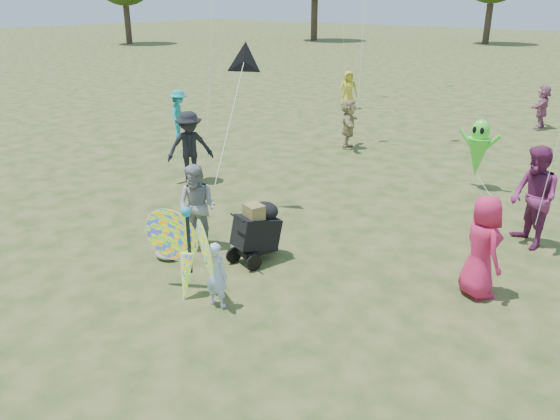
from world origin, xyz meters
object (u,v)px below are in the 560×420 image
(crowd_g, at_px, (348,90))
(jogging_stroller, at_px, (258,228))
(adult_man, at_px, (197,207))
(alien_kite, at_px, (478,150))
(crowd_d, at_px, (349,124))
(crowd_j, at_px, (542,107))
(crowd_b, at_px, (190,147))
(crowd_e, at_px, (534,198))
(crowd_i, at_px, (179,114))
(child_girl, at_px, (216,275))
(butterfly_kite, at_px, (187,253))
(crowd_a, at_px, (482,247))

(crowd_g, xyz_separation_m, jogging_stroller, (6.31, -13.27, -0.17))
(adult_man, xyz_separation_m, alien_kite, (2.87, 6.70, 0.15))
(crowd_d, xyz_separation_m, crowd_j, (3.98, 6.73, 0.00))
(crowd_b, bearing_deg, crowd_d, 18.15)
(crowd_e, distance_m, crowd_g, 13.85)
(crowd_g, bearing_deg, crowd_i, -142.18)
(crowd_i, height_order, alien_kite, alien_kite)
(child_girl, height_order, crowd_i, crowd_i)
(child_girl, bearing_deg, crowd_g, -74.39)
(adult_man, relative_size, butterfly_kite, 0.94)
(butterfly_kite, bearing_deg, crowd_b, 136.61)
(crowd_d, height_order, jogging_stroller, crowd_d)
(crowd_g, relative_size, jogging_stroller, 1.40)
(crowd_g, bearing_deg, butterfly_kite, -107.98)
(crowd_b, relative_size, butterfly_kite, 1.05)
(crowd_j, height_order, butterfly_kite, crowd_j)
(alien_kite, bearing_deg, crowd_b, -146.05)
(crowd_d, height_order, butterfly_kite, crowd_d)
(crowd_i, height_order, crowd_j, crowd_i)
(crowd_j, height_order, alien_kite, alien_kite)
(crowd_a, xyz_separation_m, crowd_b, (-7.88, 1.15, 0.07))
(adult_man, height_order, jogging_stroller, adult_man)
(crowd_i, bearing_deg, crowd_b, -160.73)
(crowd_b, height_order, jogging_stroller, crowd_b)
(child_girl, relative_size, crowd_e, 0.55)
(crowd_b, bearing_deg, butterfly_kite, -100.05)
(crowd_j, bearing_deg, crowd_i, -45.93)
(crowd_d, distance_m, crowd_e, 7.68)
(crowd_b, height_order, alien_kite, crowd_b)
(crowd_b, height_order, crowd_g, crowd_b)
(child_girl, distance_m, jogging_stroller, 1.72)
(child_girl, bearing_deg, crowd_b, -48.60)
(crowd_d, xyz_separation_m, crowd_g, (-3.45, 5.56, 0.02))
(crowd_g, bearing_deg, alien_kite, -81.61)
(alien_kite, bearing_deg, crowd_j, 93.72)
(crowd_a, height_order, crowd_g, crowd_a)
(crowd_i, xyz_separation_m, jogging_stroller, (7.93, -5.25, -0.21))
(child_girl, xyz_separation_m, adult_man, (-1.77, 1.31, 0.28))
(crowd_g, distance_m, butterfly_kite, 16.19)
(crowd_j, bearing_deg, crowd_e, 12.01)
(crowd_g, bearing_deg, adult_man, -110.23)
(crowd_i, bearing_deg, adult_man, -161.98)
(adult_man, xyz_separation_m, crowd_b, (-3.08, 2.69, 0.09))
(crowd_i, xyz_separation_m, crowd_j, (9.06, 9.18, -0.05))
(child_girl, bearing_deg, crowd_i, -48.16)
(crowd_a, relative_size, crowd_b, 0.92)
(crowd_i, bearing_deg, child_girl, -161.32)
(crowd_j, relative_size, alien_kite, 0.89)
(alien_kite, bearing_deg, crowd_d, 163.67)
(adult_man, bearing_deg, child_girl, -51.18)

